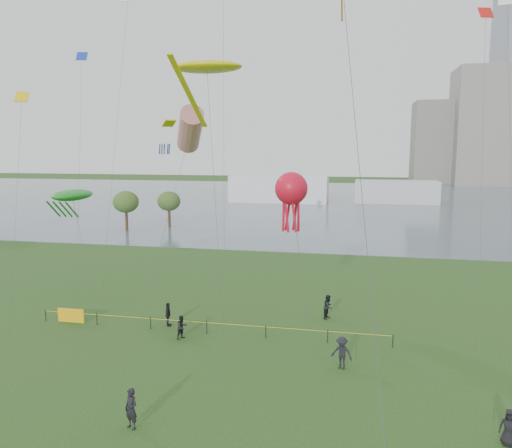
# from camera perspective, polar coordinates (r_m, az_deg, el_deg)

# --- Properties ---
(lake) EXTENTS (400.00, 120.00, 0.08)m
(lake) POSITION_cam_1_polar(r_m,az_deg,el_deg) (118.03, 8.80, 2.65)
(lake) COLOR #4F626D
(lake) RESTS_ON ground_plane
(building_mid) EXTENTS (20.00, 20.00, 38.00)m
(building_mid) POSITION_cam_1_polar(r_m,az_deg,el_deg) (183.88, 24.66, 10.03)
(building_mid) COLOR gray
(building_mid) RESTS_ON ground_plane
(building_low) EXTENTS (16.00, 18.00, 28.00)m
(building_low) POSITION_cam_1_polar(r_m,az_deg,el_deg) (187.14, 19.92, 8.72)
(building_low) COLOR slate
(building_low) RESTS_ON ground_plane
(pavilion_left) EXTENTS (22.00, 8.00, 6.00)m
(pavilion_left) POSITION_cam_1_polar(r_m,az_deg,el_deg) (114.00, 2.66, 4.04)
(pavilion_left) COLOR white
(pavilion_left) RESTS_ON ground_plane
(pavilion_right) EXTENTS (18.00, 7.00, 5.00)m
(pavilion_right) POSITION_cam_1_polar(r_m,az_deg,el_deg) (115.98, 15.72, 3.55)
(pavilion_right) COLOR silver
(pavilion_right) RESTS_ON ground_plane
(trees) EXTENTS (27.69, 16.44, 7.96)m
(trees) POSITION_cam_1_polar(r_m,az_deg,el_deg) (77.93, -22.00, 2.80)
(trees) COLOR #3B2C1B
(trees) RESTS_ON ground_plane
(fence) EXTENTS (24.07, 0.07, 1.05)m
(fence) POSITION_cam_1_polar(r_m,az_deg,el_deg) (36.24, -15.09, -10.45)
(fence) COLOR black
(fence) RESTS_ON ground_plane
(spectator_a) EXTENTS (0.90, 0.95, 1.56)m
(spectator_a) POSITION_cam_1_polar(r_m,az_deg,el_deg) (33.27, -8.46, -11.58)
(spectator_a) COLOR black
(spectator_a) RESTS_ON ground_plane
(spectator_b) EXTENTS (1.36, 1.03, 1.86)m
(spectator_b) POSITION_cam_1_polar(r_m,az_deg,el_deg) (29.14, 9.78, -14.31)
(spectator_b) COLOR black
(spectator_b) RESTS_ON ground_plane
(spectator_c) EXTENTS (0.62, 1.04, 1.66)m
(spectator_c) POSITION_cam_1_polar(r_m,az_deg,el_deg) (35.64, -10.02, -10.14)
(spectator_c) COLOR black
(spectator_c) RESTS_ON ground_plane
(spectator_d) EXTENTS (0.86, 0.66, 1.57)m
(spectator_d) POSITION_cam_1_polar(r_m,az_deg,el_deg) (24.67, 26.94, -20.02)
(spectator_d) COLOR black
(spectator_d) RESTS_ON ground_plane
(spectator_f) EXTENTS (0.79, 0.68, 1.85)m
(spectator_f) POSITION_cam_1_polar(r_m,az_deg,el_deg) (23.97, -14.08, -19.80)
(spectator_f) COLOR black
(spectator_f) RESTS_ON ground_plane
(spectator_g) EXTENTS (0.91, 1.02, 1.75)m
(spectator_g) POSITION_cam_1_polar(r_m,az_deg,el_deg) (36.95, 8.26, -9.33)
(spectator_g) COLOR black
(spectator_g) RESTS_ON ground_plane
(kite_stingray) EXTENTS (5.61, 10.15, 18.66)m
(kite_stingray) POSITION_cam_1_polar(r_m,az_deg,el_deg) (39.15, -5.67, 17.35)
(kite_stingray) COLOR #3F3F42
(kite_windsock) EXTENTS (4.32, 10.81, 15.72)m
(kite_windsock) POSITION_cam_1_polar(r_m,az_deg,el_deg) (42.39, -7.57, 10.64)
(kite_windsock) COLOR #3F3F42
(kite_creature) EXTENTS (6.23, 7.89, 8.79)m
(kite_creature) POSITION_cam_1_polar(r_m,az_deg,el_deg) (44.65, -20.24, 3.09)
(kite_creature) COLOR #3F3F42
(kite_octopus) EXTENTS (3.14, 6.03, 10.69)m
(kite_octopus) POSITION_cam_1_polar(r_m,az_deg,el_deg) (33.28, 4.05, 3.95)
(kite_octopus) COLOR #3F3F42
(kite_delta) EXTENTS (3.06, 9.15, 19.91)m
(kite_delta) POSITION_cam_1_polar(r_m,az_deg,el_deg) (23.26, 10.15, 23.22)
(kite_delta) COLOR #3F3F42
(small_kites) EXTENTS (32.28, 10.14, 16.13)m
(small_kites) POSITION_cam_1_polar(r_m,az_deg,el_deg) (38.84, -4.00, 23.30)
(small_kites) COLOR #1933B2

